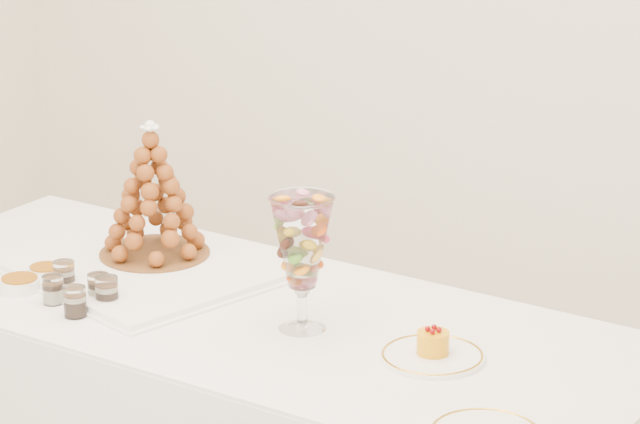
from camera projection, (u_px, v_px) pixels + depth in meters
The scene contains 12 objects.
lace_tray at pixel (132, 269), 3.78m from camera, with size 0.63×0.47×0.02m, color white.
macaron_vase at pixel (302, 244), 3.39m from camera, with size 0.14×0.14×0.31m.
cake_plate at pixel (432, 357), 3.29m from camera, with size 0.23×0.23×0.01m, color white.
verrine_a at pixel (64, 275), 3.67m from camera, with size 0.05×0.05×0.07m, color white.
verrine_b at pixel (99, 288), 3.59m from camera, with size 0.05×0.05×0.07m, color white.
verrine_c at pixel (107, 292), 3.56m from camera, with size 0.05×0.05×0.07m, color white.
verrine_d at pixel (53, 290), 3.59m from camera, with size 0.05×0.05×0.07m, color white.
verrine_e at pixel (75, 302), 3.51m from camera, with size 0.05×0.05×0.07m, color white.
ramekin_back at pixel (46, 272), 3.75m from camera, with size 0.09×0.09×0.03m, color white.
ramekin_front at pixel (20, 285), 3.67m from camera, with size 0.10×0.10×0.03m, color white.
croquembouche at pixel (152, 190), 3.80m from camera, with size 0.28×0.28×0.35m.
mousse_cake at pixel (433, 342), 3.28m from camera, with size 0.07×0.07×0.06m.
Camera 1 is at (1.76, -2.65, 2.11)m, focal length 85.00 mm.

